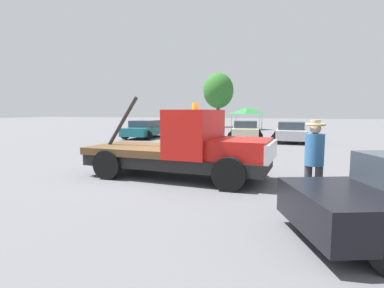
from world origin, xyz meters
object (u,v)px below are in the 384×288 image
Objects in this scene: parked_car_tan at (187,130)px; canopy_tent_green at (247,111)px; person_near_truck at (314,155)px; tree_left at (218,91)px; tow_truck at (187,149)px; traffic_cone at (238,153)px; parked_car_teal at (146,129)px; parked_car_cream at (246,130)px; parked_car_silver at (291,132)px.

parked_car_tan is 13.30m from canopy_tent_green.
person_near_truck is 0.27× the size of tree_left.
person_near_truck is 0.37× the size of parked_car_tan.
traffic_cone is at bearing 82.00° from tow_truck.
parked_car_teal and parked_car_cream have the same top height.
traffic_cone is (6.68, -25.13, -4.38)m from tree_left.
parked_car_silver is at bearing 79.84° from tow_truck.
tow_truck is at bearing -86.54° from canopy_tent_green.
parked_car_tan is 4.34m from parked_car_cream.
tow_truck is 1.16× the size of parked_car_tan.
parked_car_silver is at bearing -164.75° from person_near_truck.
tree_left is (-4.27, 4.09, 2.54)m from canopy_tent_green.
parked_car_tan is at bearing -84.83° from tree_left.
parked_car_teal is at bearing 98.44° from parked_car_tan.
tree_left is at bearing 11.52° from parked_car_tan.
parked_car_teal is 7.57m from parked_car_cream.
traffic_cone is at bearing -83.44° from canopy_tent_green.
traffic_cone is (-2.58, 5.91, -0.84)m from person_near_truck.
parked_car_tan is at bearing 122.41° from traffic_cone.
tow_truck is at bearing 173.33° from parked_car_cream.
traffic_cone is at bearing -141.25° from parked_car_tan.
tree_left reaches higher than parked_car_teal.
tow_truck reaches higher than parked_car_silver.
person_near_truck is at bearing -21.40° from tow_truck.
person_near_truck is 14.15m from parked_car_silver.
person_near_truck is 0.41× the size of parked_car_silver.
tow_truck is at bearing -154.68° from parked_car_tan.
canopy_tent_green is 5.58× the size of traffic_cone.
parked_car_teal is 11.61m from traffic_cone.
tow_truck is 14.39m from parked_car_teal.
parked_car_tan is at bearing -137.42° from person_near_truck.
parked_car_teal is at bearing 91.52° from parked_car_silver.
parked_car_tan is (-4.26, 12.38, -0.26)m from tow_truck.
tow_truck reaches higher than parked_car_cream.
tow_truck is at bearing -78.85° from tree_left.
parked_car_tan is 1.08× the size of parked_car_cream.
traffic_cone is (8.42, -7.98, -0.40)m from parked_car_teal.
person_near_truck reaches higher than parked_car_teal.
tree_left is at bearing 27.90° from parked_car_silver.
tree_left is at bearing 104.90° from traffic_cone.
traffic_cone is at bearing 165.21° from parked_car_silver.
parked_car_teal is at bearing -95.79° from tree_left.
parked_car_cream is 1.01× the size of parked_car_silver.
parked_car_teal is 1.06× the size of parked_car_cream.
tree_left is 12.57× the size of traffic_cone.
tree_left reaches higher than parked_car_cream.
parked_car_silver is 1.49× the size of canopy_tent_green.
parked_car_silver is (10.62, 0.25, -0.00)m from parked_car_teal.
traffic_cone is at bearing -134.65° from parked_car_teal.
parked_car_teal is at bearing -127.90° from person_near_truck.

